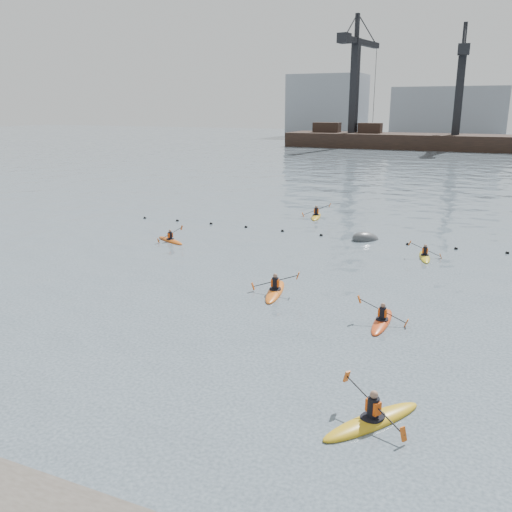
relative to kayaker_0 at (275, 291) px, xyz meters
The scene contains 11 objects.
ground 9.88m from the kayaker_0, 87.37° to the right, with size 400.00×400.00×0.00m, color #35434D.
float_line 12.67m from the kayaker_0, 90.21° to the left, with size 33.24×0.73×0.24m.
barge_pier 100.14m from the kayaker_0, 89.87° to the left, with size 72.00×19.30×29.50m.
skyline 140.73m from the kayaker_0, 88.90° to the left, with size 141.00×28.00×22.00m.
kayaker_0 is the anchor object (origin of this frame).
kayaker_1 11.59m from the kayaker_0, 54.07° to the right, with size 2.64×3.44×1.30m.
kayaker_2 12.49m from the kayaker_0, 146.56° to the left, with size 2.85×1.84×1.07m.
kayaker_3 11.28m from the kayaker_0, 58.67° to the left, with size 2.00×2.96×1.12m.
kayaker_4 5.83m from the kayaker_0, 17.43° to the right, with size 2.18×3.15×1.19m.
kayaker_5 19.29m from the kayaker_0, 101.83° to the left, with size 2.36×3.50×1.33m.
mooring_buoy 12.79m from the kayaker_0, 82.89° to the left, with size 2.14×1.26×1.07m, color #3E4143.
Camera 1 is at (8.85, -13.46, 8.80)m, focal length 38.00 mm.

